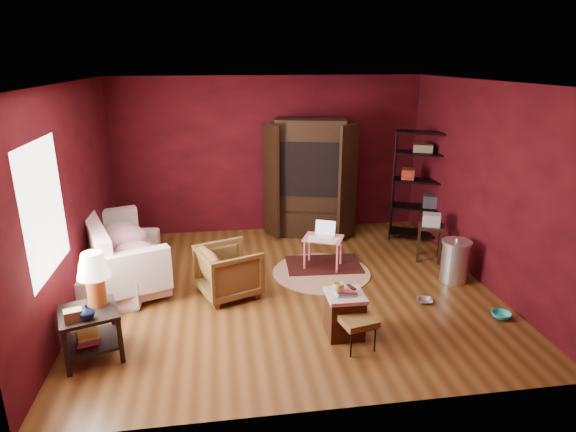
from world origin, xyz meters
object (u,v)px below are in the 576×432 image
Objects in this scene: sofa at (121,253)px; laptop_desk at (323,240)px; wire_shelving at (421,181)px; armchair at (229,269)px; side_table at (92,296)px; tv_armoire at (310,176)px; hamper at (345,313)px.

laptop_desk is (2.98, -0.02, 0.04)m from sofa.
laptop_desk is 0.37× the size of wire_shelving.
laptop_desk is (1.46, 0.69, 0.06)m from armchair.
laptop_desk is at bearing 32.38° from side_table.
armchair is 1.61m from laptop_desk.
tv_armoire is at bearing 111.32° from laptop_desk.
armchair is at bearing 137.08° from hamper.
armchair is 1.06× the size of laptop_desk.
side_table is 3.47m from laptop_desk.
wire_shelving is at bearing 30.35° from side_table.
armchair is at bearing -110.45° from tv_armoire.
side_table is (0.06, -1.87, 0.29)m from sofa.
tv_armoire reaches higher than sofa.
armchair is 3.83m from wire_shelving.
laptop_desk is 0.34× the size of tv_armoire.
laptop_desk is at bearing -88.65° from sofa.
hamper is 3.51m from tv_armoire.
tv_armoire is (3.06, 1.49, 0.69)m from sofa.
wire_shelving is (4.90, 0.97, 0.65)m from sofa.
laptop_desk is at bearing -85.33° from armchair.
laptop_desk is at bearing -129.35° from wire_shelving.
armchair reaches higher than hamper.
armchair reaches higher than laptop_desk.
tv_armoire is (0.24, 3.40, 0.82)m from hamper.
wire_shelving is (1.92, 0.99, 0.61)m from laptop_desk.
sofa is 2.73× the size of armchair.
armchair is at bearing 38.37° from side_table.
hamper is (2.82, -1.91, -0.13)m from sofa.
armchair is at bearing -130.34° from laptop_desk.
wire_shelving is at bearing -84.35° from armchair.
sofa is at bearing 44.31° from armchair.
laptop_desk is 2.25m from wire_shelving.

